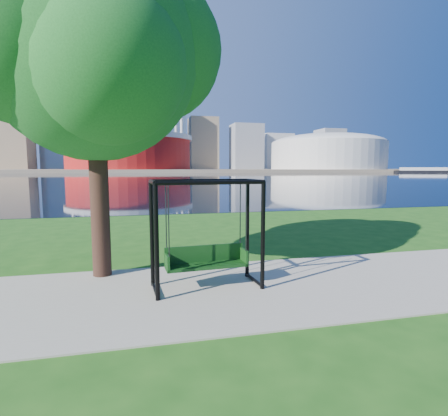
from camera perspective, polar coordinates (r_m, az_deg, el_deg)
name	(u,v)px	position (r m, az deg, el deg)	size (l,w,h in m)	color
ground	(231,282)	(8.01, 1.16, -12.03)	(900.00, 900.00, 0.00)	#1E5114
path	(237,289)	(7.55, 2.12, -13.08)	(120.00, 4.00, 0.03)	#9E937F
river	(149,177)	(109.40, -12.17, 4.99)	(900.00, 180.00, 0.02)	black
far_bank	(145,170)	(313.37, -12.84, 6.02)	(900.00, 228.00, 2.00)	#937F60
stadium	(129,151)	(242.78, -15.20, 9.00)	(83.00, 83.00, 32.00)	maroon
arena	(327,151)	(278.66, 16.53, 8.94)	(84.00, 84.00, 26.56)	beige
skyline	(139,131)	(328.46, -13.77, 12.11)	(392.00, 66.00, 96.50)	gray
swing	(206,236)	(7.37, -2.91, -4.66)	(2.33, 1.14, 2.31)	black
park_tree	(91,50)	(9.01, -20.84, 22.98)	(5.98, 5.40, 7.43)	black
barge	(423,170)	(256.13, 29.72, 5.38)	(33.42, 19.77, 3.25)	black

